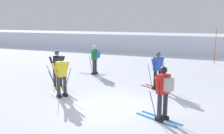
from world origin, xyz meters
The scene contains 8 objects.
ground_plane centered at (0.00, 0.00, 0.00)m, with size 120.00×120.00×0.00m, color silver.
far_snow_ridge centered at (0.00, 18.51, 0.88)m, with size 80.00×6.00×1.75m, color silver.
skier_black centered at (-3.74, 1.68, 0.95)m, with size 1.26×1.50×1.71m.
skier_red centered at (1.80, -0.60, 0.95)m, with size 1.60×1.03×1.71m.
skier_yellow centered at (-2.51, 0.24, 0.92)m, with size 1.57×1.13×1.71m.
skier_blue centered at (0.73, 3.03, 0.92)m, with size 1.54×1.19×1.71m.
skier_green centered at (-3.39, 4.84, 0.96)m, with size 1.62×1.00×1.71m.
trail_marker_pole centered at (2.82, 11.82, 1.25)m, with size 0.04×0.04×2.50m, color #C65614.
Camera 1 is at (3.40, -8.10, 3.04)m, focal length 40.89 mm.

